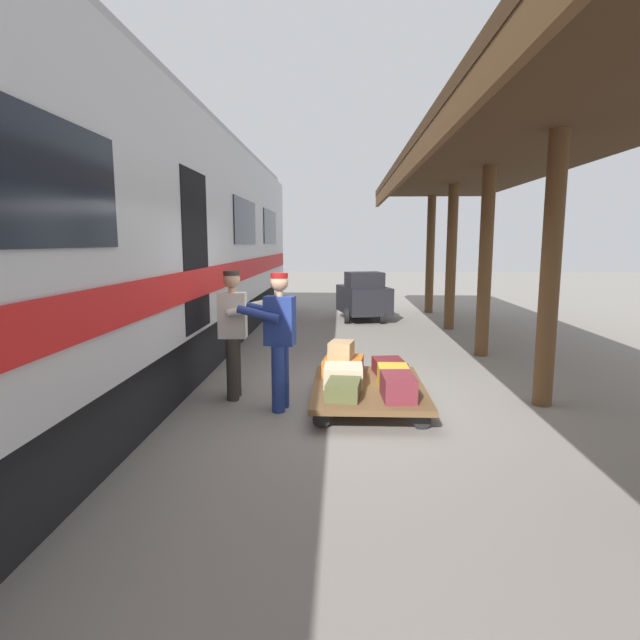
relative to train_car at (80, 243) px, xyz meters
name	(u,v)px	position (x,y,z in m)	size (l,w,h in m)	color
ground_plane	(346,402)	(-3.41, 0.00, -2.06)	(60.00, 60.00, 0.00)	gray
platform_canopy	(554,142)	(-5.86, 0.00, 1.19)	(3.20, 18.41, 3.56)	brown
train_car	(80,243)	(0.00, 0.00, 0.00)	(3.02, 19.43, 4.00)	#B7BABF
luggage_cart	(368,388)	(-3.69, 0.14, -1.83)	(1.40, 2.02, 0.27)	brown
suitcase_maroon_trunk	(389,367)	(-4.00, -0.42, -1.69)	(0.39, 0.57, 0.20)	maroon
suitcase_olive_duffel	(343,389)	(-3.37, 0.69, -1.69)	(0.37, 0.51, 0.20)	brown
suitcase_burgundy_valise	(398,387)	(-4.00, 0.69, -1.65)	(0.36, 0.56, 0.28)	maroon
suitcase_orange_carryall	(343,366)	(-3.37, -0.42, -1.68)	(0.51, 0.60, 0.23)	#CC6B23
suitcase_yellow_case	(393,376)	(-4.00, 0.14, -1.67)	(0.37, 0.46, 0.25)	gold
suitcase_cream_canvas	(343,375)	(-3.37, 0.14, -1.66)	(0.48, 0.51, 0.25)	beige
suitcase_tan_vintage	(341,350)	(-3.34, -0.40, -1.45)	(0.30, 0.37, 0.23)	tan
porter_in_overalls	(278,336)	(-2.57, 0.32, -1.14)	(0.71, 0.50, 1.70)	navy
porter_by_door	(234,330)	(-1.93, -0.13, -1.14)	(0.68, 0.44, 1.70)	#332D28
baggage_tug	(364,297)	(-3.93, -7.13, -1.43)	(1.49, 1.92, 1.30)	black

